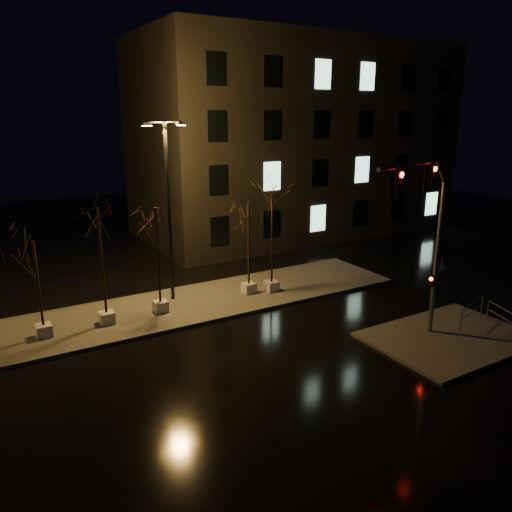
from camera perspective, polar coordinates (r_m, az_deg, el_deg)
ground at (r=21.51m, az=0.77°, el=-10.41°), size 90.00×90.00×0.00m
median at (r=26.35m, az=-6.05°, el=-5.20°), size 22.00×5.00×0.15m
sidewalk_corner at (r=23.77m, az=21.26°, el=-8.69°), size 7.00×5.00×0.15m
building at (r=42.05m, az=4.46°, el=13.13°), size 25.00×12.00×15.00m
tree_0 at (r=22.91m, az=-23.89°, el=-0.73°), size 1.80×1.80×4.42m
tree_1 at (r=23.15m, az=-17.45°, el=2.36°), size 1.80×1.80×5.60m
tree_2 at (r=23.97m, az=-11.31°, el=2.76°), size 1.80×1.80×5.34m
tree_3 at (r=26.17m, az=-0.85°, el=3.85°), size 1.80×1.80×5.15m
tree_4 at (r=26.42m, az=1.86°, el=4.52°), size 1.80×1.80×5.48m
traffic_signal_mast at (r=21.33m, az=19.01°, el=3.31°), size 6.10×1.74×7.69m
streetlight_main at (r=25.42m, az=-10.00°, el=6.29°), size 2.27×0.50×9.07m
guard_rail_a at (r=25.11m, az=23.47°, el=-5.69°), size 2.41×0.71×1.08m
guard_rail_b at (r=25.17m, az=26.34°, el=-6.14°), size 0.75×1.98×1.00m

